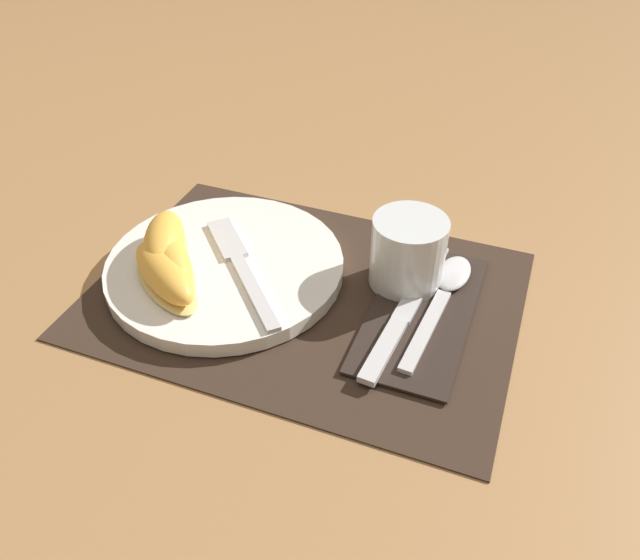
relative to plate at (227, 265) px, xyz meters
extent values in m
plane|color=#A37547|center=(0.09, 0.00, -0.01)|extent=(3.00, 3.00, 0.00)
cube|color=#38281E|center=(0.09, 0.00, -0.01)|extent=(0.43, 0.31, 0.00)
cylinder|color=white|center=(0.00, 0.00, 0.00)|extent=(0.25, 0.25, 0.02)
cylinder|color=silver|center=(0.18, 0.05, 0.03)|extent=(0.08, 0.08, 0.08)
cylinder|color=#F9AD19|center=(0.18, 0.05, 0.01)|extent=(0.06, 0.06, 0.04)
cube|color=#2D231E|center=(0.21, 0.01, -0.01)|extent=(0.10, 0.21, 0.00)
cube|color=silver|center=(0.19, -0.06, 0.00)|extent=(0.02, 0.09, 0.01)
cube|color=silver|center=(0.20, 0.05, 0.00)|extent=(0.03, 0.13, 0.01)
cube|color=silver|center=(0.22, -0.02, 0.00)|extent=(0.02, 0.12, 0.01)
ellipsoid|color=silver|center=(0.23, 0.07, 0.00)|extent=(0.04, 0.06, 0.01)
cube|color=silver|center=(0.05, -0.04, 0.01)|extent=(0.09, 0.10, 0.00)
cube|color=silver|center=(-0.01, 0.03, 0.01)|extent=(0.07, 0.07, 0.00)
ellipsoid|color=#F4DB84|center=(-0.06, -0.02, 0.01)|extent=(0.09, 0.12, 0.01)
ellipsoid|color=#F9B242|center=(-0.06, -0.02, 0.03)|extent=(0.08, 0.11, 0.04)
ellipsoid|color=#F4DB84|center=(-0.04, -0.04, 0.01)|extent=(0.11, 0.11, 0.01)
ellipsoid|color=#F9B242|center=(-0.04, -0.04, 0.03)|extent=(0.10, 0.10, 0.04)
ellipsoid|color=#F4DB84|center=(-0.04, -0.06, 0.01)|extent=(0.12, 0.10, 0.01)
ellipsoid|color=#F9B242|center=(-0.04, -0.06, 0.03)|extent=(0.11, 0.10, 0.03)
camera|label=1|loc=(0.28, -0.46, 0.42)|focal=35.00mm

